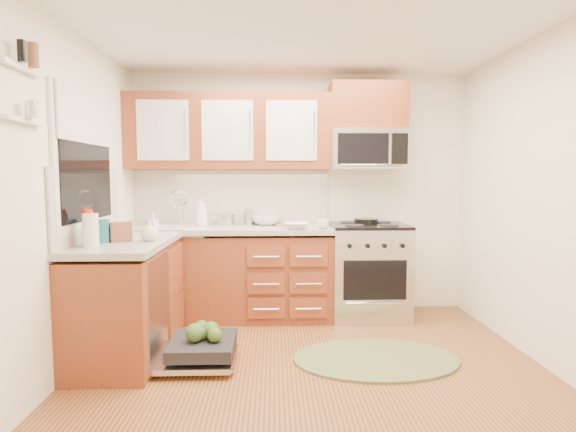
{
  "coord_description": "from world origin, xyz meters",
  "views": [
    {
      "loc": [
        -0.27,
        -3.04,
        1.43
      ],
      "look_at": [
        -0.15,
        0.85,
        1.08
      ],
      "focal_mm": 28.0,
      "sensor_mm": 36.0,
      "label": 1
    }
  ],
  "objects_px": {
    "dishwasher": "(198,351)",
    "cup": "(323,224)",
    "sink": "(176,240)",
    "paper_towel_roll": "(91,230)",
    "upper_cabinets": "(229,132)",
    "microwave": "(367,150)",
    "bowl_a": "(296,226)",
    "range": "(368,270)",
    "rug": "(376,359)",
    "stock_pot": "(225,220)",
    "cutting_board": "(287,225)",
    "bowl_b": "(267,221)",
    "skillet": "(366,221)"
  },
  "relations": [
    {
      "from": "dishwasher",
      "to": "cup",
      "type": "relative_size",
      "value": 5.81
    },
    {
      "from": "sink",
      "to": "dishwasher",
      "type": "xyz_separation_m",
      "value": [
        0.39,
        -1.12,
        -0.7
      ]
    },
    {
      "from": "dishwasher",
      "to": "paper_towel_roll",
      "type": "xyz_separation_m",
      "value": [
        -0.72,
        -0.13,
        0.95
      ]
    },
    {
      "from": "upper_cabinets",
      "to": "microwave",
      "type": "bearing_deg",
      "value": -1.02
    },
    {
      "from": "bowl_a",
      "to": "cup",
      "type": "height_order",
      "value": "cup"
    },
    {
      "from": "dishwasher",
      "to": "range",
      "type": "bearing_deg",
      "value": 36.27
    },
    {
      "from": "bowl_a",
      "to": "microwave",
      "type": "bearing_deg",
      "value": 21.99
    },
    {
      "from": "rug",
      "to": "paper_towel_roll",
      "type": "height_order",
      "value": "paper_towel_roll"
    },
    {
      "from": "range",
      "to": "microwave",
      "type": "distance_m",
      "value": 1.23
    },
    {
      "from": "upper_cabinets",
      "to": "sink",
      "type": "bearing_deg",
      "value": -163.55
    },
    {
      "from": "upper_cabinets",
      "to": "stock_pot",
      "type": "height_order",
      "value": "upper_cabinets"
    },
    {
      "from": "cutting_board",
      "to": "range",
      "type": "bearing_deg",
      "value": -8.35
    },
    {
      "from": "upper_cabinets",
      "to": "sink",
      "type": "xyz_separation_m",
      "value": [
        -0.52,
        -0.16,
        -1.07
      ]
    },
    {
      "from": "bowl_a",
      "to": "range",
      "type": "bearing_deg",
      "value": 13.62
    },
    {
      "from": "microwave",
      "to": "bowl_b",
      "type": "height_order",
      "value": "microwave"
    },
    {
      "from": "range",
      "to": "cup",
      "type": "distance_m",
      "value": 0.71
    },
    {
      "from": "microwave",
      "to": "sink",
      "type": "height_order",
      "value": "microwave"
    },
    {
      "from": "rug",
      "to": "cup",
      "type": "bearing_deg",
      "value": 108.88
    },
    {
      "from": "cutting_board",
      "to": "bowl_b",
      "type": "distance_m",
      "value": 0.22
    },
    {
      "from": "cutting_board",
      "to": "sink",
      "type": "bearing_deg",
      "value": -173.34
    },
    {
      "from": "stock_pot",
      "to": "dishwasher",
      "type": "bearing_deg",
      "value": -93.62
    },
    {
      "from": "microwave",
      "to": "cutting_board",
      "type": "distance_m",
      "value": 1.12
    },
    {
      "from": "upper_cabinets",
      "to": "bowl_a",
      "type": "height_order",
      "value": "upper_cabinets"
    },
    {
      "from": "cutting_board",
      "to": "paper_towel_roll",
      "type": "xyz_separation_m",
      "value": [
        -1.44,
        -1.38,
        0.11
      ]
    },
    {
      "from": "paper_towel_roll",
      "to": "cutting_board",
      "type": "bearing_deg",
      "value": 43.66
    },
    {
      "from": "cutting_board",
      "to": "bowl_a",
      "type": "distance_m",
      "value": 0.31
    },
    {
      "from": "paper_towel_roll",
      "to": "bowl_b",
      "type": "bearing_deg",
      "value": 49.2
    },
    {
      "from": "microwave",
      "to": "skillet",
      "type": "height_order",
      "value": "microwave"
    },
    {
      "from": "rug",
      "to": "cutting_board",
      "type": "distance_m",
      "value": 1.67
    },
    {
      "from": "range",
      "to": "cup",
      "type": "height_order",
      "value": "cup"
    },
    {
      "from": "dishwasher",
      "to": "cutting_board",
      "type": "height_order",
      "value": "cutting_board"
    },
    {
      "from": "rug",
      "to": "cup",
      "type": "height_order",
      "value": "cup"
    },
    {
      "from": "microwave",
      "to": "cutting_board",
      "type": "relative_size",
      "value": 2.88
    },
    {
      "from": "bowl_a",
      "to": "rug",
      "type": "bearing_deg",
      "value": -57.98
    },
    {
      "from": "stock_pot",
      "to": "cup",
      "type": "relative_size",
      "value": 1.6
    },
    {
      "from": "microwave",
      "to": "range",
      "type": "bearing_deg",
      "value": -90.0
    },
    {
      "from": "range",
      "to": "upper_cabinets",
      "type": "bearing_deg",
      "value": 174.11
    },
    {
      "from": "skillet",
      "to": "stock_pot",
      "type": "relative_size",
      "value": 1.27
    },
    {
      "from": "rug",
      "to": "stock_pot",
      "type": "bearing_deg",
      "value": 135.6
    },
    {
      "from": "upper_cabinets",
      "to": "bowl_a",
      "type": "bearing_deg",
      "value": -26.14
    },
    {
      "from": "upper_cabinets",
      "to": "rug",
      "type": "height_order",
      "value": "upper_cabinets"
    },
    {
      "from": "sink",
      "to": "skillet",
      "type": "height_order",
      "value": "skillet"
    },
    {
      "from": "skillet",
      "to": "bowl_a",
      "type": "relative_size",
      "value": 1.01
    },
    {
      "from": "dishwasher",
      "to": "bowl_b",
      "type": "bearing_deg",
      "value": 68.52
    },
    {
      "from": "dishwasher",
      "to": "skillet",
      "type": "height_order",
      "value": "skillet"
    },
    {
      "from": "range",
      "to": "bowl_b",
      "type": "distance_m",
      "value": 1.15
    },
    {
      "from": "upper_cabinets",
      "to": "dishwasher",
      "type": "xyz_separation_m",
      "value": [
        -0.13,
        -1.27,
        -1.77
      ]
    },
    {
      "from": "upper_cabinets",
      "to": "range",
      "type": "height_order",
      "value": "upper_cabinets"
    },
    {
      "from": "rug",
      "to": "paper_towel_roll",
      "type": "relative_size",
      "value": 5.4
    },
    {
      "from": "range",
      "to": "rug",
      "type": "relative_size",
      "value": 0.73
    }
  ]
}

